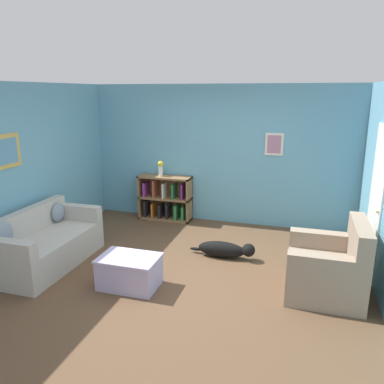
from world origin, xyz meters
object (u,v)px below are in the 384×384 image
at_px(recliner_chair, 330,268).
at_px(coffee_table, 129,271).
at_px(bookshelf, 165,199).
at_px(dog, 225,249).
at_px(vase, 161,168).
at_px(couch, 45,244).

xyz_separation_m(recliner_chair, coffee_table, (-2.46, -0.54, -0.13)).
bearing_deg(recliner_chair, bookshelf, 144.41).
relative_size(bookshelf, recliner_chair, 1.08).
distance_m(bookshelf, dog, 2.12).
relative_size(coffee_table, vase, 2.60).
distance_m(couch, recliner_chair, 3.94).
relative_size(dog, vase, 3.49).
relative_size(recliner_chair, vase, 3.28).
bearing_deg(couch, dog, 21.56).
bearing_deg(dog, couch, -158.44).
height_order(couch, dog, couch).
distance_m(coffee_table, dog, 1.58).
relative_size(couch, bookshelf, 1.64).
distance_m(couch, dog, 2.67).
xyz_separation_m(bookshelf, dog, (1.51, -1.45, -0.28)).
xyz_separation_m(coffee_table, dog, (1.01, 1.21, -0.09)).
height_order(recliner_chair, dog, recliner_chair).
bearing_deg(dog, vase, 138.08).
height_order(couch, coffee_table, couch).
bearing_deg(recliner_chair, coffee_table, -167.56).
bearing_deg(vase, coffee_table, -77.69).
bearing_deg(coffee_table, vase, 102.31).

